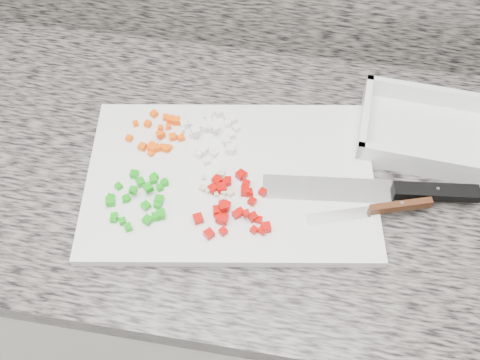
# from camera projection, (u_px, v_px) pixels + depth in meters

# --- Properties ---
(cabinet) EXTENTS (3.92, 0.62, 0.86)m
(cabinet) POSITION_uv_depth(u_px,v_px,m) (227.00, 274.00, 1.32)
(cabinet) COLOR silver
(cabinet) RESTS_ON ground
(countertop) EXTENTS (3.96, 0.64, 0.04)m
(countertop) POSITION_uv_depth(u_px,v_px,m) (223.00, 167.00, 0.95)
(countertop) COLOR #625E56
(countertop) RESTS_ON cabinet
(cutting_board) EXTENTS (0.53, 0.39, 0.02)m
(cutting_board) POSITION_uv_depth(u_px,v_px,m) (230.00, 178.00, 0.90)
(cutting_board) COLOR silver
(cutting_board) RESTS_ON countertop
(carrot_pile) EXTENTS (0.10, 0.10, 0.02)m
(carrot_pile) POSITION_uv_depth(u_px,v_px,m) (161.00, 134.00, 0.94)
(carrot_pile) COLOR #FF5305
(carrot_pile) RESTS_ON cutting_board
(onion_pile) EXTENTS (0.11, 0.13, 0.02)m
(onion_pile) POSITION_uv_depth(u_px,v_px,m) (208.00, 133.00, 0.94)
(onion_pile) COLOR white
(onion_pile) RESTS_ON cutting_board
(green_pepper_pile) EXTENTS (0.10, 0.12, 0.02)m
(green_pepper_pile) POSITION_uv_depth(u_px,v_px,m) (141.00, 199.00, 0.86)
(green_pepper_pile) COLOR #0F9C0E
(green_pepper_pile) RESTS_ON cutting_board
(red_pepper_pile) EXTENTS (0.13, 0.14, 0.03)m
(red_pepper_pile) POSITION_uv_depth(u_px,v_px,m) (232.00, 203.00, 0.86)
(red_pepper_pile) COLOR #B90502
(red_pepper_pile) RESTS_ON cutting_board
(garlic_pile) EXTENTS (0.06, 0.06, 0.01)m
(garlic_pile) POSITION_uv_depth(u_px,v_px,m) (219.00, 187.00, 0.88)
(garlic_pile) COLOR beige
(garlic_pile) RESTS_ON cutting_board
(chef_knife) EXTENTS (0.35, 0.08, 0.02)m
(chef_knife) POSITION_uv_depth(u_px,v_px,m) (398.00, 191.00, 0.87)
(chef_knife) COLOR white
(chef_knife) RESTS_ON cutting_board
(paring_knife) EXTENTS (0.20, 0.08, 0.02)m
(paring_knife) POSITION_uv_depth(u_px,v_px,m) (385.00, 209.00, 0.85)
(paring_knife) COLOR white
(paring_knife) RESTS_ON cutting_board
(tray) EXTENTS (0.25, 0.19, 0.05)m
(tray) POSITION_uv_depth(u_px,v_px,m) (428.00, 133.00, 0.95)
(tray) COLOR silver
(tray) RESTS_ON countertop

